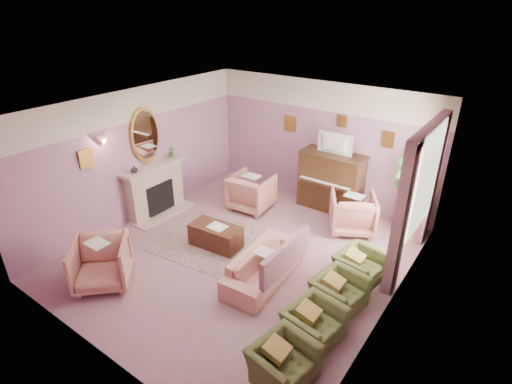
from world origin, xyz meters
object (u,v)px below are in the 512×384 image
Objects in this scene: olive_chair_d at (360,262)px; olive_chair_c at (339,288)px; coffee_table at (216,236)px; floral_armchair_right at (353,211)px; television at (334,143)px; olive_chair_b at (314,319)px; olive_chair_a at (283,357)px; sofa at (266,260)px; side_table at (413,219)px; piano at (331,182)px; floral_armchair_front at (101,261)px; floral_armchair_left at (252,190)px.

olive_chair_c is at bearing -90.00° from olive_chair_d.
olive_chair_c reaches higher than coffee_table.
floral_armchair_right is 1.14× the size of olive_chair_c.
television is 4.21m from olive_chair_b.
olive_chair_b is (0.00, 0.82, 0.00)m from olive_chair_a.
olive_chair_d is (0.77, -1.44, -0.11)m from floral_armchair_right.
olive_chair_c is at bearing 3.93° from sofa.
television reaches higher than side_table.
coffee_table is (-1.08, -2.76, -0.43)m from piano.
piano is at bearing 118.72° from olive_chair_c.
floral_armchair_right is at bearing 56.35° from floral_armchair_front.
olive_chair_d is at bearing 90.00° from olive_chair_b.
piano reaches higher than sofa.
olive_chair_a is at bearing -70.47° from television.
floral_armchair_right reaches higher than olive_chair_a.
piano is at bearing 90.00° from television.
olive_chair_b and olive_chair_d have the same top height.
sofa is 2.30× the size of olive_chair_a.
television reaches higher than olive_chair_a.
floral_armchair_right is (0.83, -0.61, -1.14)m from television.
television reaches higher than floral_armchair_right.
floral_armchair_left is (-1.72, 1.93, 0.08)m from sofa.
floral_armchair_front reaches higher than olive_chair_b.
floral_armchair_front is 3.50m from olive_chair_a.
floral_armchair_left reaches higher than side_table.
floral_armchair_left is 1.14× the size of olive_chair_d.
piano is 2.99m from coffee_table.
sofa reaches higher than olive_chair_d.
olive_chair_a is 1.00× the size of olive_chair_b.
side_table is (0.29, 3.68, 0.00)m from olive_chair_b.
olive_chair_a and olive_chair_b have the same top height.
side_table reaches higher than coffee_table.
olive_chair_c is at bearing 27.60° from floral_armchair_front.
floral_armchair_front is 1.14× the size of olive_chair_c.
olive_chair_c is at bearing -60.86° from television.
olive_chair_c is 1.14× the size of side_table.
piano is 1.81m from floral_armchair_left.
olive_chair_b is at bearing -20.11° from coffee_table.
floral_armchair_front reaches higher than olive_chair_a.
television is 0.88× the size of floral_armchair_right.
piano is 1.91m from side_table.
olive_chair_c is (0.00, 1.64, 0.00)m from olive_chair_a.
olive_chair_a is (2.68, -1.80, 0.12)m from coffee_table.
floral_armchair_left is 1.30× the size of side_table.
olive_chair_b is at bearing -28.69° from sofa.
television is 1.14× the size of side_table.
olive_chair_b reaches higher than coffee_table.
floral_armchair_right is at bearing 76.55° from sofa.
floral_armchair_front is 6.02m from side_table.
sofa is at bearing -176.07° from olive_chair_c.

